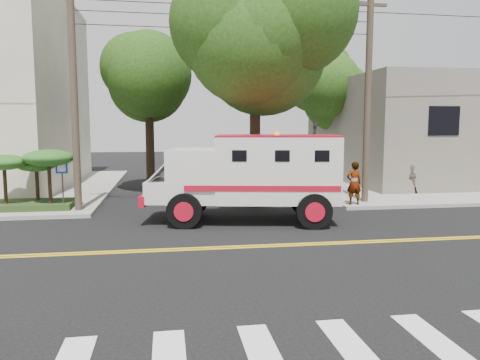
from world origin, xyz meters
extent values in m
plane|color=black|center=(0.00, 0.00, 0.00)|extent=(100.00, 100.00, 0.00)
cube|color=gray|center=(13.50, 13.50, 0.07)|extent=(17.00, 17.00, 0.15)
cube|color=#6B635C|center=(15.00, 14.00, 3.15)|extent=(14.00, 12.00, 6.00)
cylinder|color=#382D23|center=(-5.60, 6.00, 4.50)|extent=(0.28, 0.28, 9.00)
cylinder|color=#382D23|center=(6.30, 6.20, 4.50)|extent=(0.28, 0.28, 9.00)
cylinder|color=black|center=(1.50, 6.50, 3.50)|extent=(0.44, 0.44, 7.00)
sphere|color=#1A370F|center=(1.50, 6.50, 7.00)|extent=(5.32, 5.32, 5.32)
sphere|color=#1A370F|center=(2.64, 5.74, 7.57)|extent=(4.56, 4.56, 4.56)
cylinder|color=black|center=(-3.00, 12.00, 2.80)|extent=(0.44, 0.44, 5.60)
sphere|color=#1A370F|center=(-3.00, 12.00, 5.60)|extent=(3.92, 3.92, 3.92)
sphere|color=#1A370F|center=(-2.16, 11.44, 6.02)|extent=(3.36, 3.36, 3.36)
cylinder|color=black|center=(8.50, 16.00, 2.97)|extent=(0.44, 0.44, 5.95)
sphere|color=#1A370F|center=(8.50, 16.00, 5.95)|extent=(4.20, 4.20, 4.20)
sphere|color=#1A370F|center=(9.40, 15.40, 6.40)|extent=(3.60, 3.60, 3.60)
cylinder|color=#3F3F42|center=(3.80, 5.60, 1.80)|extent=(0.12, 0.12, 3.60)
imported|color=#3F3F42|center=(3.80, 5.60, 3.15)|extent=(0.15, 0.18, 0.90)
cylinder|color=#3F3F42|center=(-6.20, 6.20, 1.00)|extent=(0.06, 0.06, 2.00)
cube|color=#0C33A5|center=(-6.20, 6.14, 1.80)|extent=(0.45, 0.03, 0.45)
cube|color=#1E3314|center=(-7.50, 6.80, 0.27)|extent=(3.20, 2.00, 0.24)
cylinder|color=black|center=(-8.40, 6.50, 1.15)|extent=(0.14, 0.14, 1.52)
ellipsoid|color=#265419|center=(-8.40, 6.50, 2.00)|extent=(1.73, 1.73, 0.60)
cylinder|color=black|center=(-7.40, 7.20, 1.07)|extent=(0.14, 0.14, 1.36)
ellipsoid|color=#265419|center=(-7.40, 7.20, 1.83)|extent=(1.55, 1.55, 0.54)
cylinder|color=black|center=(-6.70, 6.30, 1.23)|extent=(0.14, 0.14, 1.68)
ellipsoid|color=#265419|center=(-6.70, 6.30, 2.17)|extent=(1.91, 1.91, 0.66)
cube|color=silver|center=(1.68, 3.35, 1.89)|extent=(4.59, 3.18, 2.27)
cube|color=silver|center=(-1.20, 3.86, 1.68)|extent=(2.12, 2.64, 1.84)
cube|color=black|center=(-2.03, 4.00, 2.16)|extent=(0.38, 1.82, 0.76)
cube|color=silver|center=(-2.31, 4.06, 1.14)|extent=(1.34, 2.30, 0.76)
cube|color=#AB0D20|center=(-2.85, 4.15, 0.87)|extent=(0.60, 2.32, 0.38)
cube|color=#AB0D20|center=(1.68, 3.35, 3.06)|extent=(4.59, 3.18, 0.06)
cylinder|color=black|center=(-1.62, 2.70, 0.59)|extent=(1.23, 0.55, 1.19)
cylinder|color=black|center=(-1.20, 5.09, 0.59)|extent=(1.23, 0.55, 1.19)
cylinder|color=black|center=(2.64, 1.95, 0.59)|extent=(1.23, 0.55, 1.19)
cylinder|color=black|center=(3.06, 4.33, 0.59)|extent=(1.23, 0.55, 1.19)
imported|color=gray|center=(5.50, 5.50, 1.04)|extent=(0.66, 0.43, 1.79)
imported|color=gray|center=(9.47, 8.26, 1.09)|extent=(1.05, 0.90, 1.88)
camera|label=1|loc=(-2.19, -12.75, 3.42)|focal=35.00mm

